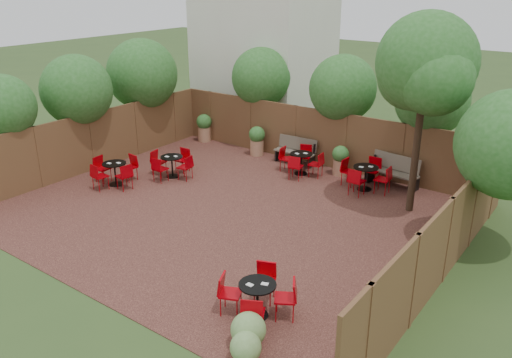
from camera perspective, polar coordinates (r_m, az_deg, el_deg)
The scene contains 13 objects.
ground at distance 14.92m, azimuth -2.88°, elevation -3.68°, with size 80.00×80.00×0.00m, color #354F23.
courtyard_paving at distance 14.92m, azimuth -2.88°, elevation -3.64°, with size 12.00×10.00×0.02m, color #321814.
fence_back at distance 18.45m, azimuth 6.88°, elevation 4.50°, with size 12.00×0.08×2.00m, color brown.
fence_left at distance 18.71m, azimuth -17.43°, elevation 3.89°, with size 0.08×10.00×2.00m, color brown.
fence_right at distance 12.01m, azimuth 20.06°, elevation -6.31°, with size 0.08×10.00×2.00m, color brown.
neighbour_building at distance 22.73m, azimuth 0.90°, elevation 15.56°, with size 5.00×4.00×8.00m, color silver.
overhang_foliage at distance 17.21m, azimuth -0.83°, elevation 9.33°, with size 15.79×10.45×2.66m.
courtyard_tree at distance 14.50m, azimuth 17.95°, elevation 11.33°, with size 2.77×2.67×5.50m.
park_bench_left at distance 18.63m, azimuth 4.36°, elevation 3.14°, with size 1.53×0.56×0.93m.
park_bench_right at distance 17.10m, azimuth 14.81°, elevation 0.90°, with size 1.67×0.73×1.00m.
bistro_tables at distance 15.59m, azimuth -1.32°, elevation -0.72°, with size 9.26×8.81×0.88m.
planters at distance 17.75m, azimuth 3.79°, elevation 2.56°, with size 11.33×4.01×1.10m.
low_shrubs at distance 9.89m, azimuth 3.96°, elevation -15.92°, with size 2.23×2.96×0.70m.
Camera 1 is at (8.57, -10.45, 6.33)m, focal length 36.73 mm.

